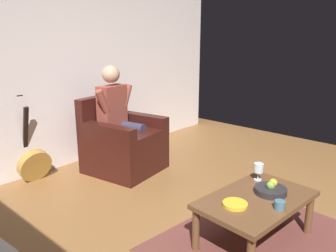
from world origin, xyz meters
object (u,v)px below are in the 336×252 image
Objects in this scene: armchair at (122,144)px; decorative_dish at (235,204)px; candle_jar at (280,205)px; person_seated at (119,114)px; wine_glass_near at (258,169)px; guitar at (34,162)px; coffee_table at (256,204)px; fruit_bowl at (271,189)px.

armchair reaches higher than decorative_dish.
armchair reaches higher than candle_jar.
wine_glass_near is (-0.03, 1.87, -0.21)m from person_seated.
guitar is at bearing -38.19° from armchair.
person_seated reaches higher than candle_jar.
person_seated reaches higher than wine_glass_near.
guitar is at bearing -36.60° from person_seated.
candle_jar reaches higher than coffee_table.
person_seated is 2.10m from fruit_bowl.
candle_jar is (0.34, 2.25, -0.29)m from person_seated.
person_seated is at bearing -89.04° from wine_glass_near.
decorative_dish is at bearing 99.10° from guitar.
fruit_bowl is at bearing 76.94° from person_seated.
candle_jar is (0.35, 2.21, 0.10)m from armchair.
fruit_bowl reaches higher than decorative_dish.
coffee_table is 0.25m from decorative_dish.
fruit_bowl is at bearing 76.71° from armchair.
candle_jar is (-0.18, 0.27, 0.02)m from decorative_dish.
armchair reaches higher than wine_glass_near.
candle_jar is (0.37, 0.37, -0.07)m from wine_glass_near.
person_seated reaches higher than decorative_dish.
decorative_dish is 0.33m from candle_jar.
decorative_dish is at bearing 10.18° from wine_glass_near.
wine_glass_near is at bearing -134.90° from candle_jar.
person_seated reaches higher than fruit_bowl.
candle_jar is at bearing 45.10° from wine_glass_near.
fruit_bowl is 1.36× the size of decorative_dish.
decorative_dish is at bearing 65.58° from armchair.
wine_glass_near reaches higher than decorative_dish.
armchair is 0.93× the size of guitar.
fruit_bowl is (-0.15, 0.05, 0.09)m from coffee_table.
person_seated is at bearing -93.83° from fruit_bowl.
armchair is at bearing 90.00° from person_seated.
decorative_dish is at bearing 66.01° from person_seated.
coffee_table is 5.36× the size of decorative_dish.
armchair is 4.88× the size of decorative_dish.
coffee_table is 3.94× the size of fruit_bowl.
coffee_table is at bearing 104.01° from guitar.
person_seated is at bearing -98.03° from coffee_table.
decorative_dish is (0.53, 1.94, 0.07)m from armchair.
person_seated is 1.27× the size of coffee_table.
guitar is 2.67m from fruit_bowl.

